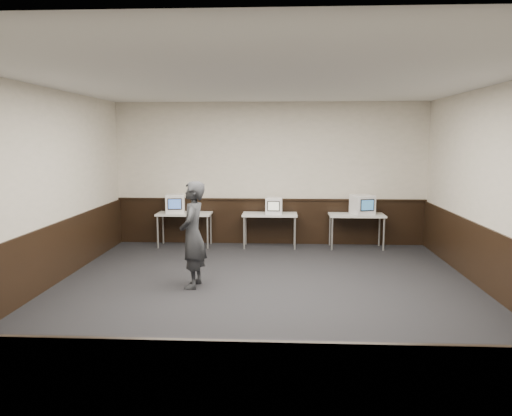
{
  "coord_description": "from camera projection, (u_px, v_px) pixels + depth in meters",
  "views": [
    {
      "loc": [
        0.26,
        -7.26,
        2.38
      ],
      "look_at": [
        -0.2,
        1.6,
        1.15
      ],
      "focal_mm": 35.0,
      "sensor_mm": 36.0,
      "label": 1
    }
  ],
  "objects": [
    {
      "name": "wainscot_back",
      "position": [
        270.0,
        222.0,
        11.39
      ],
      "size": [
        6.98,
        0.04,
        1.0
      ],
      "primitive_type": "cube",
      "color": "black",
      "rests_on": "back_wall"
    },
    {
      "name": "wainscot_rail",
      "position": [
        270.0,
        199.0,
        11.3
      ],
      "size": [
        6.98,
        0.06,
        0.04
      ],
      "primitive_type": "cube",
      "color": "black",
      "rests_on": "wainscot_back"
    },
    {
      "name": "wainscot_left",
      "position": [
        37.0,
        263.0,
        7.63
      ],
      "size": [
        0.04,
        7.98,
        1.0
      ],
      "primitive_type": "cube",
      "color": "black",
      "rests_on": "left_wall"
    },
    {
      "name": "emac_right",
      "position": [
        362.0,
        205.0,
        10.81
      ],
      "size": [
        0.55,
        0.56,
        0.43
      ],
      "rotation": [
        0.0,
        0.0,
        0.32
      ],
      "color": "white",
      "rests_on": "desk_right"
    },
    {
      "name": "wainscot_right",
      "position": [
        502.0,
        269.0,
        7.27
      ],
      "size": [
        0.04,
        7.98,
        1.0
      ],
      "primitive_type": "cube",
      "color": "black",
      "rests_on": "right_wall"
    },
    {
      "name": "right_wall",
      "position": [
        509.0,
        194.0,
        7.12
      ],
      "size": [
        0.0,
        8.0,
        8.0
      ],
      "primitive_type": "plane",
      "rotation": [
        1.57,
        0.0,
        -1.57
      ],
      "color": "beige",
      "rests_on": "ground"
    },
    {
      "name": "left_wall",
      "position": [
        31.0,
        191.0,
        7.48
      ],
      "size": [
        0.0,
        8.0,
        8.0
      ],
      "primitive_type": "plane",
      "rotation": [
        1.57,
        0.0,
        1.57
      ],
      "color": "beige",
      "rests_on": "ground"
    },
    {
      "name": "back_wall",
      "position": [
        270.0,
        174.0,
        11.26
      ],
      "size": [
        7.0,
        0.0,
        7.0
      ],
      "primitive_type": "plane",
      "rotation": [
        1.57,
        0.0,
        0.0
      ],
      "color": "beige",
      "rests_on": "ground"
    },
    {
      "name": "person",
      "position": [
        193.0,
        235.0,
        7.98
      ],
      "size": [
        0.44,
        0.65,
        1.72
      ],
      "primitive_type": "imported",
      "rotation": [
        0.0,
        0.0,
        -1.62
      ],
      "color": "#282A2E",
      "rests_on": "ground"
    },
    {
      "name": "desk_center",
      "position": [
        270.0,
        217.0,
        10.99
      ],
      "size": [
        1.2,
        0.6,
        0.75
      ],
      "color": "silver",
      "rests_on": "ground"
    },
    {
      "name": "desk_left",
      "position": [
        184.0,
        216.0,
        11.09
      ],
      "size": [
        1.2,
        0.6,
        0.75
      ],
      "color": "silver",
      "rests_on": "ground"
    },
    {
      "name": "wainscot_front",
      "position": [
        243.0,
        408.0,
        3.52
      ],
      "size": [
        6.98,
        0.04,
        1.0
      ],
      "primitive_type": "cube",
      "color": "black",
      "rests_on": "front_wall"
    },
    {
      "name": "emac_center",
      "position": [
        274.0,
        206.0,
        10.9
      ],
      "size": [
        0.38,
        0.4,
        0.36
      ],
      "rotation": [
        0.0,
        0.0,
        -0.04
      ],
      "color": "white",
      "rests_on": "desk_center"
    },
    {
      "name": "floor",
      "position": [
        264.0,
        298.0,
        7.52
      ],
      "size": [
        8.0,
        8.0,
        0.0
      ],
      "primitive_type": "plane",
      "color": "black",
      "rests_on": "ground"
    },
    {
      "name": "desk_right",
      "position": [
        357.0,
        217.0,
        10.89
      ],
      "size": [
        1.2,
        0.6,
        0.75
      ],
      "color": "silver",
      "rests_on": "ground"
    },
    {
      "name": "emac_left",
      "position": [
        175.0,
        204.0,
        11.05
      ],
      "size": [
        0.47,
        0.49,
        0.41
      ],
      "rotation": [
        0.0,
        0.0,
        0.15
      ],
      "color": "white",
      "rests_on": "desk_left"
    },
    {
      "name": "front_wall",
      "position": [
        242.0,
        257.0,
        3.34
      ],
      "size": [
        7.0,
        0.0,
        7.0
      ],
      "primitive_type": "plane",
      "rotation": [
        -1.57,
        0.0,
        0.0
      ],
      "color": "beige",
      "rests_on": "ground"
    },
    {
      "name": "ceiling",
      "position": [
        264.0,
        81.0,
        7.08
      ],
      "size": [
        8.0,
        8.0,
        0.0
      ],
      "primitive_type": "plane",
      "rotation": [
        3.14,
        0.0,
        0.0
      ],
      "color": "white",
      "rests_on": "back_wall"
    }
  ]
}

